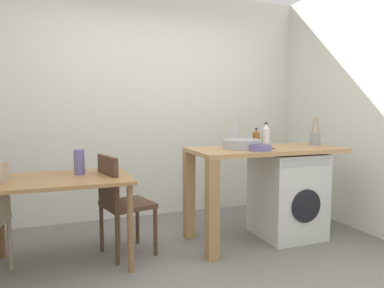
{
  "coord_description": "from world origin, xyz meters",
  "views": [
    {
      "loc": [
        -0.92,
        -2.57,
        1.3
      ],
      "look_at": [
        0.21,
        0.45,
        0.99
      ],
      "focal_mm": 33.9,
      "sensor_mm": 36.0,
      "label": 1
    }
  ],
  "objects": [
    {
      "name": "bottle_squat_brown",
      "position": [
        1.15,
        0.73,
        1.03
      ],
      "size": [
        0.08,
        0.08,
        0.24
      ],
      "color": "silver",
      "rests_on": "kitchen_counter"
    },
    {
      "name": "tap",
      "position": [
        0.74,
        0.68,
        1.06
      ],
      "size": [
        0.02,
        0.02,
        0.28
      ],
      "primitive_type": "cylinder",
      "color": "#B2B2B7",
      "rests_on": "kitchen_counter"
    },
    {
      "name": "mixing_bowl",
      "position": [
        0.82,
        0.3,
        0.95
      ],
      "size": [
        0.21,
        0.21,
        0.06
      ],
      "color": "slate",
      "rests_on": "kitchen_counter"
    },
    {
      "name": "dining_table",
      "position": [
        -0.9,
        0.55,
        0.64
      ],
      "size": [
        1.1,
        0.76,
        0.74
      ],
      "color": "#9E7042",
      "rests_on": "ground_plane"
    },
    {
      "name": "scissors",
      "position": [
        0.95,
        0.4,
        0.92
      ],
      "size": [
        0.15,
        0.06,
        0.01
      ],
      "color": "#B2B2B7",
      "rests_on": "kitchen_counter"
    },
    {
      "name": "bottle_tall_green",
      "position": [
        1.05,
        0.77,
        1.0
      ],
      "size": [
        0.08,
        0.08,
        0.18
      ],
      "color": "brown",
      "rests_on": "kitchen_counter"
    },
    {
      "name": "washing_machine",
      "position": [
        1.27,
        0.5,
        0.43
      ],
      "size": [
        0.6,
        0.61,
        0.86
      ],
      "color": "silver",
      "rests_on": "ground_plane"
    },
    {
      "name": "kitchen_counter",
      "position": [
        0.79,
        0.5,
        0.76
      ],
      "size": [
        1.5,
        0.68,
        0.92
      ],
      "color": "tan",
      "rests_on": "ground_plane"
    },
    {
      "name": "utensil_crock",
      "position": [
        1.63,
        0.55,
        0.99
      ],
      "size": [
        0.11,
        0.11,
        0.3
      ],
      "color": "gray",
      "rests_on": "kitchen_counter"
    },
    {
      "name": "chair_opposite",
      "position": [
        -0.42,
        0.58,
        0.51
      ],
      "size": [
        0.49,
        0.49,
        0.9
      ],
      "rotation": [
        0.0,
        0.0,
        -1.32
      ],
      "color": "#4C3323",
      "rests_on": "ground_plane"
    },
    {
      "name": "ground_plane",
      "position": [
        0.0,
        0.0,
        0.0
      ],
      "size": [
        5.46,
        5.46,
        0.0
      ],
      "primitive_type": "plane",
      "color": "slate"
    },
    {
      "name": "sink_basin",
      "position": [
        0.74,
        0.5,
        0.97
      ],
      "size": [
        0.38,
        0.38,
        0.09
      ],
      "primitive_type": "cylinder",
      "color": "#9EA0A5",
      "rests_on": "kitchen_counter"
    },
    {
      "name": "vase",
      "position": [
        -0.75,
        0.65,
        0.85
      ],
      "size": [
        0.09,
        0.09,
        0.22
      ],
      "primitive_type": "cylinder",
      "color": "slate",
      "rests_on": "dining_table"
    },
    {
      "name": "wall_back",
      "position": [
        0.0,
        1.75,
        1.35
      ],
      "size": [
        4.6,
        0.1,
        2.7
      ],
      "primitive_type": "cube",
      "color": "silver",
      "rests_on": "ground_plane"
    }
  ]
}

